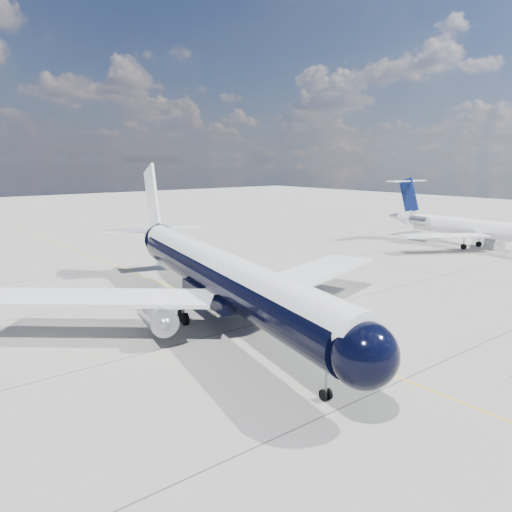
% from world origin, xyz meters
% --- Properties ---
extents(ground, '(320.00, 320.00, 0.00)m').
position_xyz_m(ground, '(0.00, 30.00, 0.00)').
color(ground, gray).
rests_on(ground, ground).
extents(taxiway_centerline, '(0.16, 160.00, 0.01)m').
position_xyz_m(taxiway_centerline, '(0.00, 25.00, 0.00)').
color(taxiway_centerline, yellow).
rests_on(taxiway_centerline, ground).
extents(main_airliner, '(38.78, 47.87, 13.96)m').
position_xyz_m(main_airliner, '(-2.32, 13.50, 4.33)').
color(main_airliner, black).
rests_on(main_airliner, ground).
extents(regional_jet, '(28.84, 33.18, 11.23)m').
position_xyz_m(regional_jet, '(51.53, 18.92, 3.55)').
color(regional_jet, white).
rests_on(regional_jet, ground).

